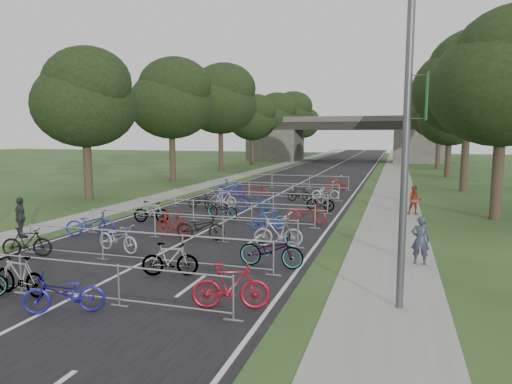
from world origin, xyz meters
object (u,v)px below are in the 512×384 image
pedestrian_a (420,240)px  pedestrian_c (21,218)px  overpass_bridge (345,139)px  bike_1 (20,276)px  lamppost (408,136)px  bike_2 (64,293)px  pedestrian_b (415,200)px

pedestrian_a → pedestrian_c: bearing=3.7°
overpass_bridge → bike_1: bearing=-91.3°
lamppost → bike_2: size_ratio=4.27×
pedestrian_c → bike_1: bearing=162.3°
lamppost → pedestrian_c: lamppost is taller
bike_2 → pedestrian_a: 10.97m
bike_2 → pedestrian_b: (8.57, 17.01, 0.28)m
overpass_bridge → pedestrian_b: 49.69m
lamppost → bike_1: 10.68m
overpass_bridge → lamppost: 63.55m
pedestrian_c → pedestrian_a: bearing=-148.7°
overpass_bridge → pedestrian_c: size_ratio=17.99×
bike_1 → bike_2: (1.99, -0.67, -0.04)m
overpass_bridge → pedestrian_c: bearing=-96.5°
overpass_bridge → lamppost: bearing=-82.5°
bike_2 → overpass_bridge: bearing=154.7°
pedestrian_a → pedestrian_b: 9.98m
pedestrian_a → bike_1: bearing=32.2°
overpass_bridge → bike_2: 65.86m
bike_1 → pedestrian_a: bearing=127.0°
lamppost → pedestrian_c: (-15.13, 3.42, -3.42)m
pedestrian_a → pedestrian_b: bearing=-90.1°
overpass_bridge → pedestrian_a: size_ratio=18.93×
pedestrian_a → pedestrian_b: size_ratio=1.05×
bike_2 → pedestrian_c: pedestrian_c is taller
lamppost → pedestrian_b: 14.67m
overpass_bridge → pedestrian_c: (-6.80, -59.58, -2.67)m
overpass_bridge → pedestrian_b: bearing=-79.4°
lamppost → bike_1: bearing=-167.8°
bike_2 → pedestrian_b: pedestrian_b is taller
pedestrian_b → pedestrian_c: 19.23m
overpass_bridge → bike_2: bearing=-89.5°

